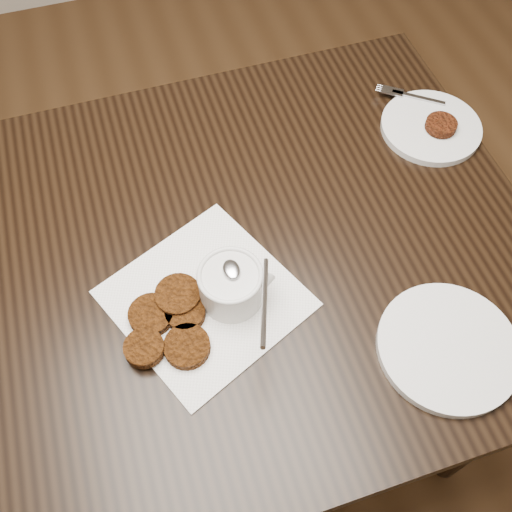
{
  "coord_description": "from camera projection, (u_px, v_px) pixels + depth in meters",
  "views": [
    {
      "loc": [
        -0.06,
        -0.46,
        1.57
      ],
      "look_at": [
        0.09,
        -0.0,
        0.8
      ],
      "focal_mm": 40.29,
      "sensor_mm": 36.0,
      "label": 1
    }
  ],
  "objects": [
    {
      "name": "table",
      "position": [
        176.0,
        357.0,
        1.27
      ],
      "size": [
        1.34,
        0.86,
        0.75
      ],
      "primitive_type": "cube",
      "color": "black",
      "rests_on": "floor"
    },
    {
      "name": "patty_cluster",
      "position": [
        170.0,
        318.0,
        0.89
      ],
      "size": [
        0.27,
        0.27,
        0.02
      ],
      "primitive_type": null,
      "rotation": [
        0.0,
        0.0,
        -0.34
      ],
      "color": "#64300D",
      "rests_on": "napkin"
    },
    {
      "name": "plate_empty",
      "position": [
        448.0,
        347.0,
        0.87
      ],
      "size": [
        0.22,
        0.22,
        0.02
      ],
      "primitive_type": "cylinder",
      "rotation": [
        0.0,
        0.0,
        0.04
      ],
      "color": "silver",
      "rests_on": "table"
    },
    {
      "name": "floor",
      "position": [
        224.0,
        418.0,
        1.57
      ],
      "size": [
        4.0,
        4.0,
        0.0
      ],
      "primitive_type": "plane",
      "color": "#51341B",
      "rests_on": "ground"
    },
    {
      "name": "sauce_ramekin",
      "position": [
        230.0,
        274.0,
        0.86
      ],
      "size": [
        0.14,
        0.14,
        0.14
      ],
      "primitive_type": null,
      "rotation": [
        0.0,
        0.0,
        -0.06
      ],
      "color": "silver",
      "rests_on": "napkin"
    },
    {
      "name": "napkin",
      "position": [
        205.0,
        298.0,
        0.92
      ],
      "size": [
        0.35,
        0.35,
        0.0
      ],
      "primitive_type": "cube",
      "rotation": [
        0.0,
        0.0,
        0.41
      ],
      "color": "white",
      "rests_on": "table"
    },
    {
      "name": "plate_with_patty",
      "position": [
        432.0,
        124.0,
        1.11
      ],
      "size": [
        0.27,
        0.27,
        0.03
      ],
      "primitive_type": null,
      "rotation": [
        0.0,
        0.0,
        -0.65
      ],
      "color": "silver",
      "rests_on": "table"
    }
  ]
}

